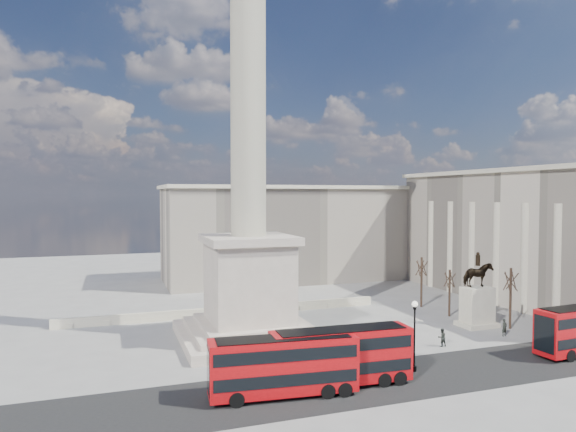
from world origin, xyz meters
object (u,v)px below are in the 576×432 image
Objects in this scene: victorian_lamp at (415,330)px; equestrian_statue at (477,301)px; pedestrian_walking at (504,328)px; red_bus_a at (284,365)px; pedestrian_crossing at (328,343)px; pedestrian_standing at (442,337)px; red_bus_b at (342,356)px; nelsons_column at (249,215)px.

victorian_lamp is 18.44m from equestrian_statue.
pedestrian_walking is (0.03, -4.28, -2.06)m from equestrian_statue.
pedestrian_walking is at bearing 21.50° from red_bus_a.
victorian_lamp is at bearing 167.61° from pedestrian_crossing.
victorian_lamp is 3.36× the size of pedestrian_standing.
pedestrian_crossing is at bearing 76.40° from red_bus_b.
pedestrian_crossing is (7.35, 8.63, -1.43)m from red_bus_a.
nelsons_column is at bearing 127.55° from victorian_lamp.
nelsons_column is at bearing 90.43° from red_bus_a.
equestrian_statue is 4.65× the size of pedestrian_crossing.
equestrian_statue reaches higher than red_bus_a.
pedestrian_standing is (-8.50, -5.20, -2.07)m from equestrian_statue.
pedestrian_standing is at bearing -148.53° from equestrian_statue.
pedestrian_walking is 1.02× the size of pedestrian_standing.
pedestrian_crossing is (-20.01, 0.83, 0.00)m from pedestrian_walking.
pedestrian_crossing is at bearing -6.72° from pedestrian_standing.
equestrian_statue is (27.33, 12.08, 0.62)m from red_bus_a.
nelsons_column reaches higher than pedestrian_standing.
nelsons_column reaches higher than red_bus_a.
red_bus_a is 6.27× the size of pedestrian_standing.
nelsons_column is 27.26× the size of pedestrian_crossing.
equestrian_statue reaches higher than red_bus_b.
pedestrian_standing is (-8.53, -0.92, -0.02)m from pedestrian_walking.
red_bus_b is 1.88× the size of victorian_lamp.
pedestrian_standing is (13.87, 6.34, -1.49)m from red_bus_b.
red_bus_b reaches higher than pedestrian_walking.
victorian_lamp is 0.71× the size of equestrian_statue.
pedestrian_standing is at bearing -145.48° from pedestrian_crossing.
equestrian_statue is at bearing -146.58° from pedestrian_standing.
victorian_lamp is 3.29× the size of pedestrian_crossing.
red_bus_b is 7.40m from victorian_lamp.
pedestrian_walking is at bearing 20.80° from red_bus_b.
red_bus_a is 6.16× the size of pedestrian_walking.
nelsons_column is at bearing 172.29° from equestrian_statue.
red_bus_a is 1.32× the size of equestrian_statue.
equestrian_statue reaches higher than pedestrian_standing.
red_bus_b is at bearing 11.73° from red_bus_a.
nelsons_column is 4.40× the size of red_bus_b.
red_bus_a is 12.35m from victorian_lamp.
red_bus_b is at bearing -168.26° from pedestrian_walking.
nelsons_column is 20.03m from victorian_lamp.
equestrian_statue is (22.37, 11.54, 0.58)m from red_bus_b.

